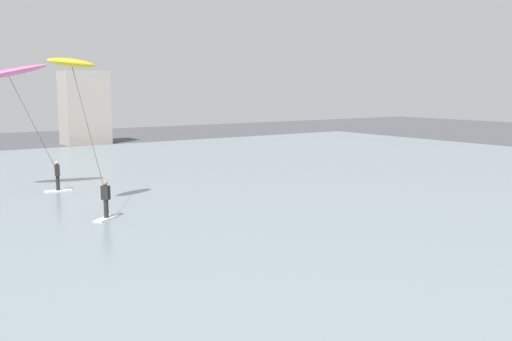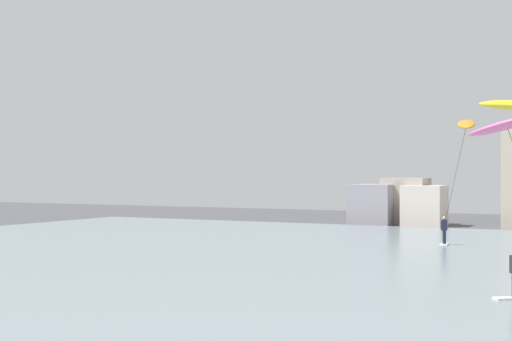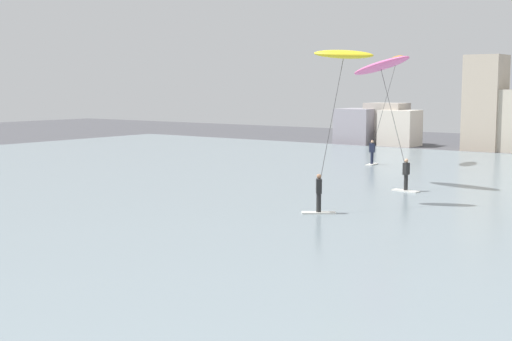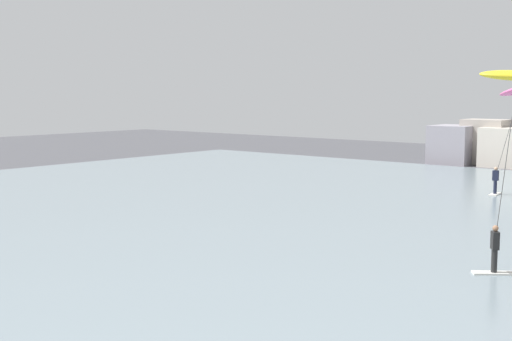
% 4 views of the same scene
% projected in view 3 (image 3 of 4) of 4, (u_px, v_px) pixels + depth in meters
% --- Properties ---
extents(water_bay, '(84.00, 52.00, 0.10)m').
position_uv_depth(water_bay, '(388.00, 199.00, 33.03)').
color(water_bay, gray).
rests_on(water_bay, ground).
extents(far_shore_buildings, '(31.15, 4.51, 7.96)m').
position_uv_depth(far_shore_buildings, '(509.00, 116.00, 57.86)').
color(far_shore_buildings, gray).
rests_on(far_shore_buildings, ground).
extents(kitesurfer_orange, '(2.20, 3.77, 7.55)m').
position_uv_depth(kitesurfer_orange, '(394.00, 69.00, 47.08)').
color(kitesurfer_orange, silver).
rests_on(kitesurfer_orange, water_bay).
extents(kitesurfer_pink, '(4.72, 2.40, 6.91)m').
position_uv_depth(kitesurfer_pink, '(383.00, 73.00, 36.31)').
color(kitesurfer_pink, silver).
rests_on(kitesurfer_pink, water_bay).
extents(kitesurfer_yellow, '(2.74, 4.08, 6.94)m').
position_uv_depth(kitesurfer_yellow, '(340.00, 73.00, 30.34)').
color(kitesurfer_yellow, silver).
rests_on(kitesurfer_yellow, water_bay).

